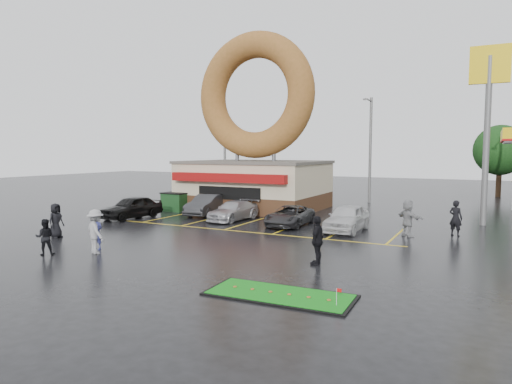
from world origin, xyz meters
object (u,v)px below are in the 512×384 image
at_px(shell_sign, 488,101).
at_px(person_blue, 97,232).
at_px(dumpster, 175,202).
at_px(person_cameraman, 317,240).
at_px(car_silver, 233,211).
at_px(car_dgrey, 207,205).
at_px(donut_shop, 255,151).
at_px(car_white, 347,218).
at_px(putting_green, 280,295).
at_px(car_black, 132,207).
at_px(car_grey, 290,216).
at_px(streetlight_mid, 370,147).
at_px(streetlight_left, 224,148).

bearing_deg(shell_sign, person_blue, -134.64).
bearing_deg(dumpster, person_cameraman, -32.06).
bearing_deg(car_silver, car_dgrey, 161.03).
bearing_deg(donut_shop, car_dgrey, -103.09).
bearing_deg(car_dgrey, car_white, -15.95).
bearing_deg(putting_green, dumpster, 136.03).
height_order(car_black, car_silver, car_black).
xyz_separation_m(car_black, car_grey, (10.47, 2.06, -0.15)).
height_order(car_white, person_cameraman, person_cameraman).
bearing_deg(car_black, streetlight_mid, 61.57).
bearing_deg(putting_green, person_cameraman, 94.16).
bearing_deg(shell_sign, streetlight_mid, 135.27).
distance_m(car_white, dumpster, 14.02).
distance_m(car_dgrey, putting_green, 18.30).
distance_m(donut_shop, dumpster, 7.27).
bearing_deg(car_black, car_white, 14.25).
height_order(car_white, putting_green, car_white).
distance_m(car_black, dumpster, 4.33).
height_order(shell_sign, car_dgrey, shell_sign).
bearing_deg(car_silver, person_blue, -91.30).
relative_size(car_white, person_blue, 2.81).
distance_m(streetlight_left, dumpster, 12.19).
bearing_deg(streetlight_left, car_dgrey, -63.88).
distance_m(shell_sign, person_blue, 22.94).
bearing_deg(car_dgrey, person_blue, -87.72).
height_order(car_grey, person_cameraman, person_cameraman).
xyz_separation_m(shell_sign, car_white, (-6.71, -5.81, -6.63)).
bearing_deg(donut_shop, person_cameraman, -54.71).
bearing_deg(streetlight_mid, putting_green, -82.18).
xyz_separation_m(car_dgrey, person_blue, (1.72, -11.63, 0.05)).
bearing_deg(car_silver, person_cameraman, -39.50).
xyz_separation_m(streetlight_left, streetlight_mid, (14.00, 1.00, 0.00)).
distance_m(donut_shop, car_grey, 9.50).
relative_size(shell_sign, car_grey, 2.47).
relative_size(car_dgrey, putting_green, 0.94).
bearing_deg(car_black, car_grey, 18.10).
xyz_separation_m(streetlight_left, car_grey, (12.73, -13.46, -4.19)).
distance_m(donut_shop, putting_green, 22.16).
xyz_separation_m(streetlight_left, person_cameraman, (17.38, -21.61, -3.82)).
distance_m(car_dgrey, car_white, 10.60).
relative_size(streetlight_left, person_cameraman, 4.67).
relative_size(streetlight_left, car_white, 2.06).
bearing_deg(car_dgrey, streetlight_left, 110.00).
distance_m(shell_sign, streetlight_mid, 12.93).
bearing_deg(dumpster, car_white, -7.47).
height_order(donut_shop, car_silver, donut_shop).
height_order(donut_shop, shell_sign, donut_shop).
bearing_deg(car_black, dumpster, 93.74).
distance_m(donut_shop, streetlight_left, 9.87).
bearing_deg(putting_green, car_white, 96.57).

